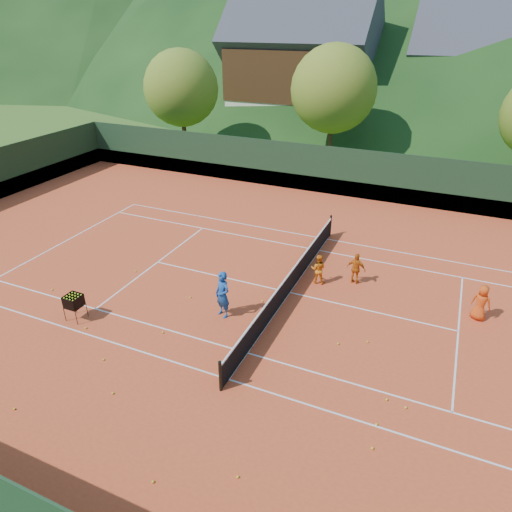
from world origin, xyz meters
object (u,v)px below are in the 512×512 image
at_px(tennis_net, 290,282).
at_px(chalet_mid, 481,78).
at_px(student_c, 481,303).
at_px(chalet_left, 301,67).
at_px(student_a, 318,269).
at_px(ball_hopper, 74,302).
at_px(student_b, 356,269).
at_px(coach, 223,295).

xyz_separation_m(tennis_net, chalet_mid, (6.00, 34.00, 4.47)).
relative_size(student_c, chalet_left, 0.10).
xyz_separation_m(student_a, chalet_mid, (5.20, 32.79, 4.32)).
bearing_deg(tennis_net, student_a, 56.61).
xyz_separation_m(student_a, student_c, (6.19, -0.11, 0.06)).
height_order(ball_hopper, chalet_mid, chalet_mid).
distance_m(student_c, tennis_net, 7.08).
bearing_deg(student_c, chalet_left, -43.13).
xyz_separation_m(student_b, tennis_net, (-2.25, -1.82, -0.18)).
distance_m(student_a, student_c, 6.19).
bearing_deg(student_c, student_a, 15.43).
distance_m(student_b, tennis_net, 2.90).
xyz_separation_m(coach, ball_hopper, (-4.87, -2.37, -0.17)).
bearing_deg(coach, student_a, 79.78).
bearing_deg(chalet_mid, ball_hopper, -107.94).
bearing_deg(student_a, ball_hopper, 29.61).
xyz_separation_m(student_a, student_b, (1.45, 0.61, 0.03)).
xyz_separation_m(tennis_net, ball_hopper, (-6.59, -4.89, 0.25)).
relative_size(student_b, chalet_left, 0.10).
relative_size(student_b, tennis_net, 0.11).
relative_size(student_a, ball_hopper, 1.30).
xyz_separation_m(student_c, chalet_mid, (-0.99, 32.89, 4.27)).
relative_size(student_a, tennis_net, 0.11).
height_order(student_b, student_c, student_c).
height_order(student_c, chalet_left, chalet_left).
relative_size(coach, ball_hopper, 1.83).
distance_m(coach, student_c, 9.43).
bearing_deg(student_c, student_b, 7.83).
distance_m(coach, chalet_left, 33.88).
bearing_deg(ball_hopper, chalet_left, 95.58).
bearing_deg(tennis_net, coach, -124.40).
bearing_deg(tennis_net, chalet_mid, 79.99).
height_order(coach, chalet_mid, chalet_mid).
height_order(student_b, chalet_mid, chalet_mid).
xyz_separation_m(student_a, chalet_left, (-10.80, 28.79, 4.98)).
relative_size(student_b, ball_hopper, 1.36).
bearing_deg(chalet_left, coach, -75.71).
xyz_separation_m(student_b, student_c, (4.74, -0.72, 0.02)).
bearing_deg(coach, ball_hopper, -130.18).
distance_m(student_c, ball_hopper, 14.84).
relative_size(student_a, student_c, 0.92).
xyz_separation_m(tennis_net, chalet_left, (-10.00, 30.00, 5.13)).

